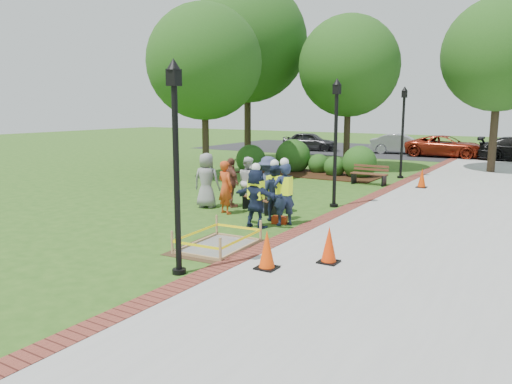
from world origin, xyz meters
The scene contains 35 objects.
ground centered at (0.00, 0.00, 0.00)m, with size 100.00×100.00×0.00m, color #285116.
sidewalk centered at (5.00, 10.00, 0.01)m, with size 6.00×60.00×0.02m, color #9E9E99.
brick_edging centered at (1.75, 10.00, 0.01)m, with size 0.50×60.00×0.03m, color maroon.
mulch_bed centered at (-3.00, 12.00, 0.02)m, with size 7.00×3.00×0.05m, color #381E0F.
parking_lot centered at (0.00, 27.00, 0.00)m, with size 36.00×12.00×0.01m, color black.
wet_concrete_pad centered at (0.82, -1.05, 0.23)m, with size 1.84×2.40×0.55m.
bench_near centered at (-0.48, 3.03, 0.25)m, with size 1.50×1.00×0.78m.
bench_far centered at (0.64, 10.28, 0.27)m, with size 1.56×0.54×0.84m.
cone_front centered at (2.64, -1.84, 0.40)m, with size 0.42×0.42×0.84m.
cone_back centered at (3.57, -0.79, 0.40)m, with size 0.42×0.42×0.83m.
cone_far centered at (2.81, 10.56, 0.39)m, with size 0.41×0.41×0.81m.
toolbox centered at (0.87, 1.90, 0.11)m, with size 0.43×0.24×0.22m, color #B02C0D.
lamp_near centered at (1.25, -3.00, 2.48)m, with size 0.28×0.28×4.26m.
lamp_mid centered at (1.25, 5.00, 2.48)m, with size 0.28×0.28×4.26m.
lamp_far centered at (1.25, 13.00, 2.48)m, with size 0.28×0.28×4.26m.
tree_left centered at (-6.51, 8.10, 5.32)m, with size 5.22×5.22×7.94m.
tree_back centered at (-2.18, 14.77, 5.40)m, with size 5.24×5.24×8.03m.
tree_right centered at (4.60, 17.64, 5.88)m, with size 5.64×5.64×8.71m.
tree_far centered at (-8.46, 14.78, 7.01)m, with size 6.96×6.96×10.50m.
shrub_a centered at (-5.97, 11.19, 0.00)m, with size 1.53×1.53×1.53m, color #1F4C15.
shrub_b centered at (-4.22, 12.52, 0.00)m, with size 1.81×1.81×1.81m, color #1F4C15.
shrub_c centered at (-1.72, 12.07, 0.00)m, with size 1.04×1.04×1.04m, color #1F4C15.
shrub_d centered at (-0.53, 12.29, 0.00)m, with size 1.63×1.63×1.63m, color #1F4C15.
shrub_e centered at (-2.85, 12.70, 0.00)m, with size 1.05×1.05×1.05m, color #1F4C15.
casual_person_a centered at (-2.34, 2.67, 0.92)m, with size 0.66×0.51×1.83m.
casual_person_b centered at (-1.25, 2.21, 0.84)m, with size 0.62×0.50×1.68m.
casual_person_c centered at (-1.30, 3.64, 0.84)m, with size 0.64×0.59×1.68m.
casual_person_d centered at (-1.68, 3.15, 0.83)m, with size 0.63×0.55×1.66m.
casual_person_e centered at (-0.12, 2.93, 0.91)m, with size 0.59×0.39×1.81m.
hivis_worker_a centered at (0.53, 1.16, 0.91)m, with size 0.55×0.37×1.82m.
hivis_worker_b centered at (1.06, 1.80, 0.96)m, with size 0.64×0.68×1.93m.
hivis_worker_c centered at (0.54, 2.17, 0.91)m, with size 0.56×0.39×1.83m.
parked_car_a centered at (-8.80, 24.15, 0.00)m, with size 4.71×2.05×1.53m, color #2A292C.
parked_car_b centered at (-2.16, 25.18, 0.00)m, with size 4.68×2.03×1.53m, color #97979B.
parked_car_c centered at (1.03, 24.45, 0.00)m, with size 4.76×2.07×1.55m, color maroon.
Camera 1 is at (7.68, -10.45, 3.37)m, focal length 35.00 mm.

